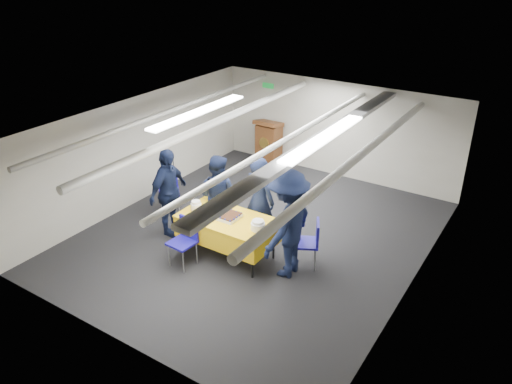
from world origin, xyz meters
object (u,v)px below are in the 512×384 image
chair_left (169,187)px  sailor_b (217,195)px  podium (269,144)px  sailor_a (259,201)px  sheet_cake (226,215)px  chair_near (185,237)px  sailor_d (288,224)px  sailor_c (168,193)px  serving_table (228,228)px  chair_right (311,239)px

chair_left → sailor_b: (1.44, -0.20, 0.28)m
podium → sailor_b: sailor_b is taller
podium → sailor_a: bearing=-61.3°
sheet_cake → podium: podium is taller
chair_left → chair_near: bearing=-40.5°
podium → sailor_d: sailor_d is taller
podium → sailor_d: (2.69, -3.80, 0.34)m
sailor_c → serving_table: bearing=-96.0°
chair_near → sailor_a: sailor_a is taller
sailor_a → sailor_c: size_ratio=1.00×
podium → serving_table: bearing=-68.5°
podium → chair_left: podium is taller
podium → chair_right: bearing=-49.2°
chair_right → sailor_b: size_ratio=0.54×
sailor_a → sailor_d: 1.11m
sailor_c → sailor_a: bearing=-72.4°
chair_near → sailor_b: sailor_b is taller
chair_near → sailor_c: size_ratio=0.50×
chair_near → chair_right: same height
chair_left → sailor_b: size_ratio=0.54×
podium → chair_left: bearing=-99.8°
chair_right → sailor_d: size_ratio=0.46×
chair_left → sailor_c: bearing=-46.9°
podium → chair_right: podium is taller
chair_right → chair_left: 3.48m
chair_near → chair_left: same height
sailor_a → sailor_d: (0.94, -0.59, 0.08)m
sailor_a → sailor_b: (-0.86, -0.13, -0.06)m
chair_near → sailor_a: (0.70, 1.29, 0.34)m
serving_table → podium: bearing=111.5°
chair_right → sailor_c: 2.86m
chair_right → chair_left: size_ratio=1.00×
serving_table → chair_left: (-2.08, 0.77, -0.03)m
sailor_b → sailor_c: size_ratio=0.93×
chair_right → sailor_a: sailor_a is taller
serving_table → sailor_b: 0.89m
chair_near → chair_left: bearing=139.5°
podium → sailor_b: (0.90, -3.34, 0.20)m
sailor_a → sailor_b: size_ratio=1.08×
sailor_a → chair_right: bearing=173.1°
sheet_cake → sailor_d: (1.18, 0.10, 0.14)m
sheet_cake → sailor_a: size_ratio=0.28×
chair_right → sailor_d: sailor_d is taller
sailor_d → sailor_b: bearing=-103.6°
sailor_b → sailor_c: 0.93m
chair_near → chair_right: 2.18m
chair_right → serving_table: bearing=-159.8°
chair_right → sailor_b: bearing=178.6°
serving_table → sailor_d: 1.23m
chair_left → sailor_b: sailor_b is taller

